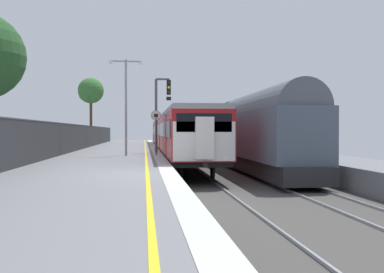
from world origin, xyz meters
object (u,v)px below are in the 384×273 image
at_px(platform_lamp_mid, 126,99).
at_px(background_tree_centre, 90,92).
at_px(freight_train_adjacent_track, 206,131).
at_px(signal_gantry, 160,106).
at_px(commuter_train_at_platform, 173,133).
at_px(speed_limit_sign, 156,127).

relative_size(platform_lamp_mid, background_tree_centre, 0.70).
height_order(freight_train_adjacent_track, background_tree_centre, background_tree_centre).
xyz_separation_m(freight_train_adjacent_track, signal_gantry, (-5.48, -16.05, 1.61)).
bearing_deg(commuter_train_at_platform, signal_gantry, -99.44).
bearing_deg(speed_limit_sign, commuter_train_at_platform, 81.41).
bearing_deg(freight_train_adjacent_track, platform_lamp_mid, -111.71).
height_order(commuter_train_at_platform, platform_lamp_mid, platform_lamp_mid).
xyz_separation_m(platform_lamp_mid, background_tree_centre, (-5.63, 28.55, 3.02)).
bearing_deg(freight_train_adjacent_track, commuter_train_at_platform, -119.15).
distance_m(speed_limit_sign, background_tree_centre, 30.08).
relative_size(signal_gantry, platform_lamp_mid, 0.88).
distance_m(commuter_train_at_platform, speed_limit_sign, 12.36).
height_order(freight_train_adjacent_track, signal_gantry, signal_gantry).
height_order(speed_limit_sign, background_tree_centre, background_tree_centre).
bearing_deg(speed_limit_sign, signal_gantry, 83.67).
distance_m(signal_gantry, speed_limit_sign, 3.66).
relative_size(freight_train_adjacent_track, speed_limit_sign, 21.36).
distance_m(freight_train_adjacent_track, background_tree_centre, 16.96).
xyz_separation_m(commuter_train_at_platform, speed_limit_sign, (-1.85, -12.21, 0.45)).
bearing_deg(platform_lamp_mid, signal_gantry, 55.41).
height_order(freight_train_adjacent_track, platform_lamp_mid, platform_lamp_mid).
xyz_separation_m(commuter_train_at_platform, background_tree_centre, (-9.25, 16.57, 5.13)).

